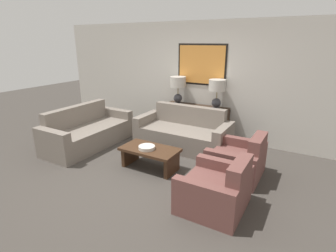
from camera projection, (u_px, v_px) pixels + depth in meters
name	position (u px, v px, depth m)	size (l,w,h in m)	color
ground_plane	(146.00, 173.00, 4.60)	(20.00, 20.00, 0.00)	#3D3833
back_wall	(202.00, 81.00, 6.11)	(8.11, 0.12, 2.65)	beige
console_table	(196.00, 122.00, 6.17)	(1.50, 0.40, 0.79)	#332319
table_lamp_left	(178.00, 86.00, 6.15)	(0.37, 0.37, 0.64)	#333338
table_lamp_right	(217.00, 89.00, 5.69)	(0.37, 0.37, 0.64)	#333338
couch_by_back_wall	(183.00, 134.00, 5.67)	(2.01, 0.88, 0.86)	slate
couch_by_side	(88.00, 133.00, 5.75)	(0.88, 2.01, 0.86)	slate
coffee_table	(150.00, 154.00, 4.71)	(1.04, 0.56, 0.39)	#3D2616
decorative_bowl	(147.00, 147.00, 4.63)	(0.29, 0.29, 0.06)	beige
armchair_near_back_wall	(238.00, 161.00, 4.45)	(0.84, 0.91, 0.77)	brown
armchair_near_camera	(217.00, 190.00, 3.59)	(0.84, 0.91, 0.77)	brown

